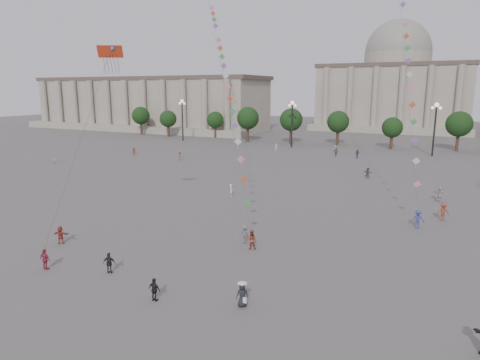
% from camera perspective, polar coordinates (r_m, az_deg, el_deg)
% --- Properties ---
extents(ground, '(360.00, 360.00, 0.00)m').
position_cam_1_polar(ground, '(32.62, -9.94, -12.14)').
color(ground, '#575552').
rests_on(ground, ground).
extents(hall_west, '(84.00, 26.22, 17.20)m').
position_cam_1_polar(hall_west, '(150.04, -12.25, 9.92)').
color(hall_west, gray).
rests_on(hall_west, ground).
extents(hall_central, '(48.30, 34.30, 35.50)m').
position_cam_1_polar(hall_central, '(154.12, 19.97, 11.69)').
color(hall_central, gray).
rests_on(hall_central, ground).
extents(tree_row, '(137.12, 5.12, 8.00)m').
position_cam_1_polar(tree_row, '(103.71, 16.33, 7.21)').
color(tree_row, '#3D2B1E').
rests_on(tree_row, ground).
extents(lamp_post_far_west, '(2.00, 0.90, 10.65)m').
position_cam_1_polar(lamp_post_far_west, '(113.12, -7.71, 8.93)').
color(lamp_post_far_west, '#262628').
rests_on(lamp_post_far_west, ground).
extents(lamp_post_mid_west, '(2.00, 0.90, 10.65)m').
position_cam_1_polar(lamp_post_mid_west, '(99.62, 6.96, 8.55)').
color(lamp_post_mid_west, '#262628').
rests_on(lamp_post_mid_west, ground).
extents(lamp_post_mid_east, '(2.00, 0.90, 10.65)m').
position_cam_1_polar(lamp_post_mid_east, '(94.09, 24.61, 7.36)').
color(lamp_post_mid_east, '#262628').
rests_on(lamp_post_mid_east, ground).
extents(person_crowd_0, '(1.03, 1.05, 1.78)m').
position_cam_1_polar(person_crowd_0, '(86.74, 15.36, 3.41)').
color(person_crowd_0, '#3A4383').
rests_on(person_crowd_0, ground).
extents(person_crowd_1, '(0.94, 0.98, 1.59)m').
position_cam_1_polar(person_crowd_1, '(84.13, -23.44, 2.52)').
color(person_crowd_1, silver).
rests_on(person_crowd_1, ground).
extents(person_crowd_2, '(1.14, 1.26, 1.70)m').
position_cam_1_polar(person_crowd_2, '(88.86, -13.95, 3.65)').
color(person_crowd_2, maroon).
rests_on(person_crowd_2, ground).
extents(person_crowd_4, '(1.13, 1.60, 1.67)m').
position_cam_1_polar(person_crowd_4, '(92.41, 12.53, 4.02)').
color(person_crowd_4, silver).
rests_on(person_crowd_4, ground).
extents(person_crowd_6, '(1.10, 0.64, 1.69)m').
position_cam_1_polar(person_crowd_6, '(37.62, 0.65, -7.24)').
color(person_crowd_6, slate).
rests_on(person_crowd_6, ground).
extents(person_crowd_7, '(1.86, 1.29, 1.93)m').
position_cam_1_polar(person_crowd_7, '(56.50, 25.14, -1.70)').
color(person_crowd_7, beige).
rests_on(person_crowd_7, ground).
extents(person_crowd_8, '(1.41, 1.11, 1.91)m').
position_cam_1_polar(person_crowd_8, '(48.54, 25.47, -3.85)').
color(person_crowd_8, brown).
rests_on(person_crowd_8, ground).
extents(person_crowd_10, '(0.59, 0.72, 1.72)m').
position_cam_1_polar(person_crowd_10, '(92.78, 4.85, 4.31)').
color(person_crowd_10, white).
rests_on(person_crowd_10, ground).
extents(person_crowd_12, '(1.57, 1.01, 1.62)m').
position_cam_1_polar(person_crowd_12, '(67.65, 16.66, 0.92)').
color(person_crowd_12, '#58575B').
rests_on(person_crowd_12, ground).
extents(person_crowd_13, '(0.62, 0.68, 1.57)m').
position_cam_1_polar(person_crowd_13, '(53.89, -1.19, -1.35)').
color(person_crowd_13, white).
rests_on(person_crowd_13, ground).
extents(person_crowd_16, '(1.11, 0.72, 1.75)m').
position_cam_1_polar(person_crowd_16, '(88.30, 12.67, 3.68)').
color(person_crowd_16, slate).
rests_on(person_crowd_16, ground).
extents(person_crowd_17, '(1.08, 1.24, 1.66)m').
position_cam_1_polar(person_crowd_17, '(81.78, -8.02, 3.18)').
color(person_crowd_17, '#9E3E2B').
rests_on(person_crowd_17, ground).
extents(tourist_0, '(0.97, 0.43, 1.63)m').
position_cam_1_polar(tourist_0, '(35.55, -24.55, -9.59)').
color(tourist_0, '#9E2B3D').
rests_on(tourist_0, ground).
extents(tourist_1, '(0.93, 0.45, 1.55)m').
position_cam_1_polar(tourist_1, '(28.55, -11.33, -14.15)').
color(tourist_1, black).
rests_on(tourist_1, ground).
extents(tourist_2, '(1.55, 0.87, 1.59)m').
position_cam_1_polar(tourist_2, '(40.73, -22.81, -6.76)').
color(tourist_2, '#9F3C2B').
rests_on(tourist_2, ground).
extents(tourist_4, '(1.01, 0.68, 1.60)m').
position_cam_1_polar(tourist_4, '(33.24, -17.02, -10.54)').
color(tourist_4, '#232328').
rests_on(tourist_4, ground).
extents(kite_flyer_0, '(0.99, 0.90, 1.66)m').
position_cam_1_polar(kite_flyer_0, '(36.38, 1.53, -7.95)').
color(kite_flyer_0, brown).
rests_on(kite_flyer_0, ground).
extents(kite_flyer_1, '(1.32, 0.91, 1.88)m').
position_cam_1_polar(kite_flyer_1, '(44.90, 22.62, -4.85)').
color(kite_flyer_1, '#383E7F').
rests_on(kite_flyer_1, ground).
extents(hat_person, '(0.90, 0.85, 1.69)m').
position_cam_1_polar(hat_person, '(27.36, 0.30, -14.98)').
color(hat_person, black).
rests_on(hat_person, ground).
extents(dragon_kite, '(2.19, 5.49, 17.67)m').
position_cam_1_polar(dragon_kite, '(40.58, -16.93, 14.93)').
color(dragon_kite, red).
rests_on(dragon_kite, ground).
extents(kite_train_west, '(31.31, 44.37, 65.67)m').
position_cam_1_polar(kite_train_west, '(63.15, -3.16, 18.89)').
color(kite_train_west, '#3F3F3F').
rests_on(kite_train_west, ground).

